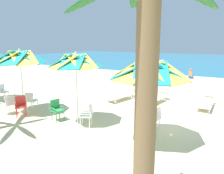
# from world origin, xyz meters

# --- Properties ---
(ground_plane) EXTENTS (80.00, 80.00, 0.00)m
(ground_plane) POSITION_xyz_m (0.00, 0.00, 0.00)
(ground_plane) COLOR beige
(surf_foam) EXTENTS (80.00, 0.70, 0.01)m
(surf_foam) POSITION_xyz_m (0.00, 11.62, 0.01)
(surf_foam) COLOR white
(surf_foam) RESTS_ON ground
(beach_umbrella_0) EXTENTS (2.50, 2.50, 2.70)m
(beach_umbrella_0) POSITION_xyz_m (-0.20, -3.10, 2.31)
(beach_umbrella_0) COLOR silver
(beach_umbrella_0) RESTS_ON ground
(plastic_chair_0) EXTENTS (0.51, 0.49, 0.87)m
(plastic_chair_0) POSITION_xyz_m (-0.35, -2.09, 0.50)
(plastic_chair_0) COLOR white
(plastic_chair_0) RESTS_ON ground
(beach_umbrella_1) EXTENTS (2.02, 2.02, 2.81)m
(beach_umbrella_1) POSITION_xyz_m (-3.17, -2.95, 2.43)
(beach_umbrella_1) COLOR silver
(beach_umbrella_1) RESTS_ON ground
(plastic_chair_1) EXTENTS (0.56, 0.54, 0.87)m
(plastic_chair_1) POSITION_xyz_m (-4.14, -3.08, 0.50)
(plastic_chair_1) COLOR #2D8C4C
(plastic_chair_1) RESTS_ON ground
(plastic_chair_2) EXTENTS (0.60, 0.58, 0.87)m
(plastic_chair_2) POSITION_xyz_m (-2.64, -3.02, 0.50)
(plastic_chair_2) COLOR white
(plastic_chair_2) RESTS_ON ground
(beach_umbrella_2) EXTENTS (2.31, 2.31, 2.87)m
(beach_umbrella_2) POSITION_xyz_m (-6.11, -3.12, 2.48)
(beach_umbrella_2) COLOR silver
(beach_umbrella_2) RESTS_ON ground
(plastic_chair_3) EXTENTS (0.63, 0.63, 0.87)m
(plastic_chair_3) POSITION_xyz_m (-5.84, -3.48, 0.50)
(plastic_chair_3) COLOR red
(plastic_chair_3) RESTS_ON ground
(plastic_chair_4) EXTENTS (0.54, 0.56, 0.87)m
(plastic_chair_4) POSITION_xyz_m (-6.14, -2.69, 0.50)
(plastic_chair_4) COLOR white
(plastic_chair_4) RESTS_ON ground
(plastic_chair_5) EXTENTS (0.47, 0.45, 0.87)m
(plastic_chair_5) POSITION_xyz_m (-6.51, -3.61, 0.50)
(plastic_chair_5) COLOR white
(plastic_chair_5) RESTS_ON ground
(plastic_chair_6) EXTENTS (0.50, 0.48, 0.87)m
(plastic_chair_6) POSITION_xyz_m (-9.06, -2.18, 0.50)
(plastic_chair_6) COLOR white
(plastic_chair_6) RESTS_ON ground
(sun_lounger_0) EXTENTS (0.67, 2.16, 0.62)m
(sun_lounger_0) POSITION_xyz_m (0.85, 1.89, 0.28)
(sun_lounger_0) COLOR white
(sun_lounger_0) RESTS_ON ground
(sun_lounger_1) EXTENTS (0.88, 2.21, 0.62)m
(sun_lounger_1) POSITION_xyz_m (-1.54, 1.54, 0.28)
(sun_lounger_1) COLOR white
(sun_lounger_1) RESTS_ON ground
(sun_lounger_2) EXTENTS (1.08, 2.23, 0.62)m
(sun_lounger_2) POSITION_xyz_m (-3.35, 1.13, 0.28)
(sun_lounger_2) COLOR white
(sun_lounger_2) RESTS_ON ground
(palm_tree_1) EXTENTS (2.98, 3.23, 4.08)m
(palm_tree_1) POSITION_xyz_m (1.14, -6.78, 2.65)
(palm_tree_1) COLOR brown
(palm_tree_1) RESTS_ON ground
(beachgoer_seated) EXTENTS (0.30, 0.93, 0.92)m
(beachgoer_seated) POSITION_xyz_m (-1.51, 10.40, 0.29)
(beachgoer_seated) COLOR #2D4CA5
(beachgoer_seated) RESTS_ON ground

